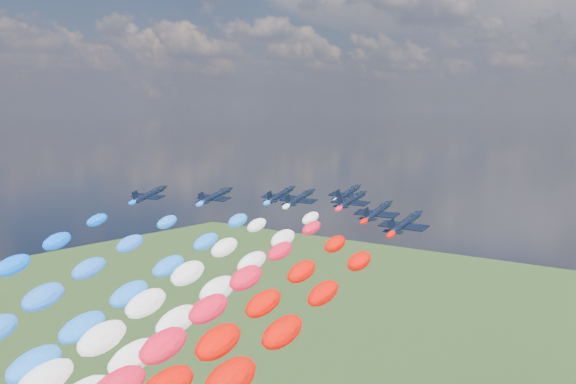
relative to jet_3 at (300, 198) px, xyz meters
The scene contains 8 objects.
jet_0 33.04m from the jet_3, 153.26° to the right, with size 8.34×11.18×2.46m, color black, non-canonical shape.
jet_1 18.30m from the jet_3, 153.84° to the right, with size 8.34×11.18×2.46m, color black, non-canonical shape.
jet_2 6.84m from the jet_3, 163.66° to the left, with size 8.34×11.18×2.46m, color black, non-canonical shape.
jet_3 is the anchor object (origin of this frame).
jet_4 13.85m from the jet_3, 76.67° to the left, with size 8.34×11.18×2.46m, color black, non-canonical shape.
jet_5 10.95m from the jet_3, 19.75° to the left, with size 8.34×11.18×2.46m, color black, non-canonical shape.
jet_6 23.43m from the jet_3, 16.46° to the right, with size 8.34×11.18×2.46m, color black, non-canonical shape.
jet_7 36.02m from the jet_3, 25.17° to the right, with size 8.34×11.18×2.46m, color black, non-canonical shape.
Camera 1 is at (83.69, -104.90, 112.96)m, focal length 43.50 mm.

